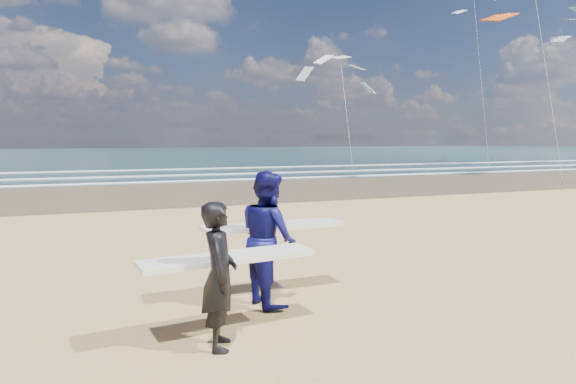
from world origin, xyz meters
name	(u,v)px	position (x,y,z in m)	size (l,w,h in m)	color
wet_sand_strip	(468,180)	(20.00, 18.00, 0.01)	(220.00, 12.00, 0.01)	brown
ocean	(231,154)	(20.00, 72.00, 0.01)	(220.00, 100.00, 0.02)	#1A363B
foam_breakers	(378,169)	(20.00, 28.10, 0.05)	(220.00, 11.70, 0.05)	white
surfer_near	(221,273)	(0.71, -0.26, 0.89)	(2.25, 1.10, 1.74)	black
surfer_far	(268,237)	(1.76, 1.03, 1.00)	(2.21, 1.16, 2.00)	#0E0D4C
kite_0	(539,24)	(23.36, 16.58, 8.85)	(7.98, 4.98, 14.37)	slate
kite_1	(345,99)	(15.22, 24.53, 5.05)	(5.78, 4.74, 9.07)	slate
kite_5	(480,63)	(31.48, 30.50, 9.00)	(5.36, 4.69, 16.99)	slate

